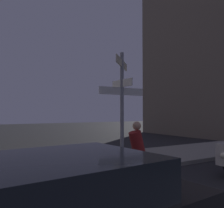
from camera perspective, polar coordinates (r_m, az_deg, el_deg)
The scene contains 4 objects.
sidewalk_kerb at distance 9.05m, azimuth 0.29°, elevation -13.24°, with size 40.00×3.14×0.14m, color gray.
signpost at distance 7.87m, azimuth 2.33°, elevation 1.56°, with size 1.67×1.22×3.63m.
cyclist at distance 6.36m, azimuth 5.45°, elevation -11.87°, with size 1.82×0.32×1.61m.
building_right_block at distance 24.20m, azimuth 22.12°, elevation 15.56°, with size 8.73×8.49×18.11m.
Camera 1 is at (-4.68, -0.36, 1.85)m, focal length 39.32 mm.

